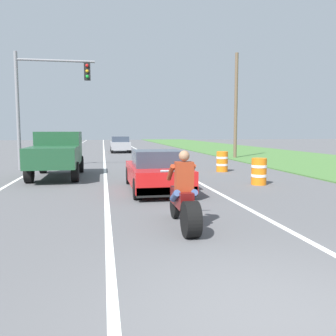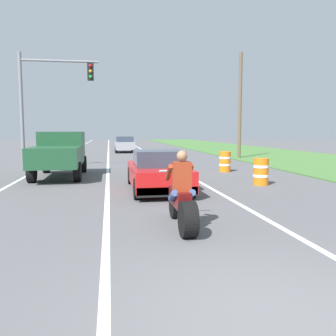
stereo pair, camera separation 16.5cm
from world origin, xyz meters
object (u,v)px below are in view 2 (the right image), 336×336
motorcycle_with_rider (182,201)px  construction_barrel_nearest (261,172)px  traffic_light_mast_near (45,93)px  sports_car_red (158,172)px  pickup_truck_left_lane_dark_green (60,152)px  distant_car_far_ahead (125,144)px  construction_barrel_mid (225,162)px

motorcycle_with_rider → construction_barrel_nearest: 6.83m
construction_barrel_nearest → traffic_light_mast_near: bearing=141.5°
traffic_light_mast_near → sports_car_red: bearing=-57.5°
pickup_truck_left_lane_dark_green → distant_car_far_ahead: size_ratio=1.20×
motorcycle_with_rider → distant_car_far_ahead: 27.03m
construction_barrel_nearest → construction_barrel_mid: 4.42m
pickup_truck_left_lane_dark_green → traffic_light_mast_near: bearing=107.8°
motorcycle_with_rider → distant_car_far_ahead: (-0.01, 27.03, 0.18)m
motorcycle_with_rider → pickup_truck_left_lane_dark_green: size_ratio=0.46×
construction_barrel_nearest → distant_car_far_ahead: bearing=100.8°
traffic_light_mast_near → pickup_truck_left_lane_dark_green: bearing=-72.2°
construction_barrel_mid → distant_car_far_ahead: bearing=103.8°
sports_car_red → pickup_truck_left_lane_dark_green: pickup_truck_left_lane_dark_green is taller
motorcycle_with_rider → distant_car_far_ahead: size_ratio=0.55×
construction_barrel_mid → distant_car_far_ahead: (-4.21, 17.17, 0.27)m
sports_car_red → distant_car_far_ahead: 22.18m
traffic_light_mast_near → distant_car_far_ahead: traffic_light_mast_near is taller
construction_barrel_nearest → sports_car_red: bearing=-171.6°
construction_barrel_nearest → construction_barrel_mid: bearing=89.1°
traffic_light_mast_near → construction_barrel_nearest: 11.75m
construction_barrel_mid → distant_car_far_ahead: size_ratio=0.25×
sports_car_red → construction_barrel_nearest: (3.97, 0.59, -0.13)m
sports_car_red → pickup_truck_left_lane_dark_green: size_ratio=0.90×
traffic_light_mast_near → distant_car_far_ahead: (4.66, 14.60, -3.18)m
sports_car_red → traffic_light_mast_near: traffic_light_mast_near is taller
traffic_light_mast_near → construction_barrel_mid: traffic_light_mast_near is taller
sports_car_red → construction_barrel_nearest: bearing=8.4°
motorcycle_with_rider → traffic_light_mast_near: 13.70m
sports_car_red → construction_barrel_nearest: size_ratio=4.30×
motorcycle_with_rider → traffic_light_mast_near: bearing=110.6°
motorcycle_with_rider → construction_barrel_mid: motorcycle_with_rider is taller
sports_car_red → construction_barrel_mid: bearing=51.1°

